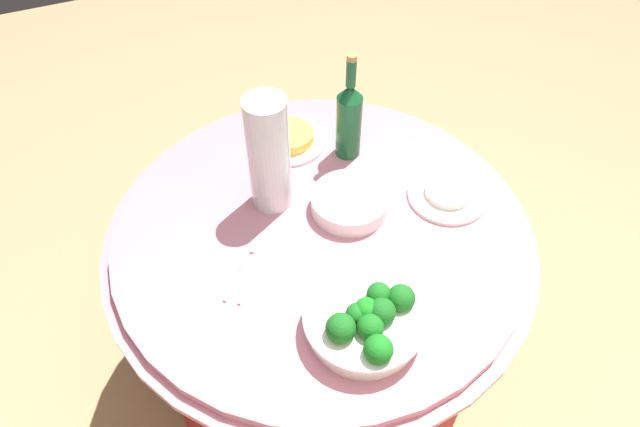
{
  "coord_description": "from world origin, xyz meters",
  "views": [
    {
      "loc": [
        0.4,
        0.94,
        1.93
      ],
      "look_at": [
        0.0,
        0.0,
        0.79
      ],
      "focal_mm": 33.03,
      "sensor_mm": 36.0,
      "label": 1
    }
  ],
  "objects_px": {
    "label_placard_front": "(355,117)",
    "wine_bottle": "(349,118)",
    "food_plate_rice": "(447,194)",
    "serving_tongs": "(243,274)",
    "food_plate_fried_egg": "(289,138)",
    "decorative_fruit_vase": "(269,161)",
    "plate_stack": "(349,202)",
    "broccoli_bowl": "(367,320)"
  },
  "relations": [
    {
      "from": "wine_bottle",
      "to": "serving_tongs",
      "type": "bearing_deg",
      "value": 35.73
    },
    {
      "from": "decorative_fruit_vase",
      "to": "label_placard_front",
      "type": "bearing_deg",
      "value": -149.53
    },
    {
      "from": "food_plate_fried_egg",
      "to": "label_placard_front",
      "type": "height_order",
      "value": "label_placard_front"
    },
    {
      "from": "decorative_fruit_vase",
      "to": "food_plate_fried_egg",
      "type": "relative_size",
      "value": 1.55
    },
    {
      "from": "decorative_fruit_vase",
      "to": "label_placard_front",
      "type": "distance_m",
      "value": 0.42
    },
    {
      "from": "plate_stack",
      "to": "serving_tongs",
      "type": "height_order",
      "value": "plate_stack"
    },
    {
      "from": "decorative_fruit_vase",
      "to": "food_plate_fried_egg",
      "type": "distance_m",
      "value": 0.28
    },
    {
      "from": "food_plate_rice",
      "to": "wine_bottle",
      "type": "bearing_deg",
      "value": -57.31
    },
    {
      "from": "food_plate_rice",
      "to": "label_placard_front",
      "type": "xyz_separation_m",
      "value": [
        0.1,
        -0.38,
        0.02
      ]
    },
    {
      "from": "decorative_fruit_vase",
      "to": "label_placard_front",
      "type": "height_order",
      "value": "decorative_fruit_vase"
    },
    {
      "from": "broccoli_bowl",
      "to": "wine_bottle",
      "type": "bearing_deg",
      "value": -110.97
    },
    {
      "from": "serving_tongs",
      "to": "food_plate_rice",
      "type": "bearing_deg",
      "value": -177.03
    },
    {
      "from": "wine_bottle",
      "to": "decorative_fruit_vase",
      "type": "distance_m",
      "value": 0.29
    },
    {
      "from": "food_plate_rice",
      "to": "plate_stack",
      "type": "bearing_deg",
      "value": -13.83
    },
    {
      "from": "decorative_fruit_vase",
      "to": "food_plate_fried_egg",
      "type": "bearing_deg",
      "value": -122.31
    },
    {
      "from": "wine_bottle",
      "to": "food_plate_fried_egg",
      "type": "distance_m",
      "value": 0.21
    },
    {
      "from": "serving_tongs",
      "to": "label_placard_front",
      "type": "bearing_deg",
      "value": -140.39
    },
    {
      "from": "wine_bottle",
      "to": "label_placard_front",
      "type": "distance_m",
      "value": 0.16
    },
    {
      "from": "food_plate_rice",
      "to": "food_plate_fried_egg",
      "type": "distance_m",
      "value": 0.5
    },
    {
      "from": "serving_tongs",
      "to": "decorative_fruit_vase",
      "type": "bearing_deg",
      "value": -126.12
    },
    {
      "from": "serving_tongs",
      "to": "food_plate_rice",
      "type": "height_order",
      "value": "food_plate_rice"
    },
    {
      "from": "plate_stack",
      "to": "decorative_fruit_vase",
      "type": "bearing_deg",
      "value": -31.87
    },
    {
      "from": "plate_stack",
      "to": "food_plate_rice",
      "type": "xyz_separation_m",
      "value": [
        -0.27,
        0.07,
        -0.01
      ]
    },
    {
      "from": "wine_bottle",
      "to": "food_plate_fried_egg",
      "type": "height_order",
      "value": "wine_bottle"
    },
    {
      "from": "broccoli_bowl",
      "to": "label_placard_front",
      "type": "height_order",
      "value": "broccoli_bowl"
    },
    {
      "from": "label_placard_front",
      "to": "wine_bottle",
      "type": "bearing_deg",
      "value": 55.31
    },
    {
      "from": "broccoli_bowl",
      "to": "plate_stack",
      "type": "bearing_deg",
      "value": -109.32
    },
    {
      "from": "plate_stack",
      "to": "wine_bottle",
      "type": "xyz_separation_m",
      "value": [
        -0.09,
        -0.21,
        0.1
      ]
    },
    {
      "from": "decorative_fruit_vase",
      "to": "food_plate_rice",
      "type": "distance_m",
      "value": 0.5
    },
    {
      "from": "food_plate_fried_egg",
      "to": "serving_tongs",
      "type": "bearing_deg",
      "value": 55.72
    },
    {
      "from": "serving_tongs",
      "to": "food_plate_fried_egg",
      "type": "xyz_separation_m",
      "value": [
        -0.28,
        -0.42,
        0.01
      ]
    },
    {
      "from": "decorative_fruit_vase",
      "to": "food_plate_rice",
      "type": "height_order",
      "value": "decorative_fruit_vase"
    },
    {
      "from": "plate_stack",
      "to": "broccoli_bowl",
      "type": "bearing_deg",
      "value": 70.68
    },
    {
      "from": "plate_stack",
      "to": "food_plate_fried_egg",
      "type": "xyz_separation_m",
      "value": [
        0.05,
        -0.32,
        -0.01
      ]
    },
    {
      "from": "serving_tongs",
      "to": "food_plate_fried_egg",
      "type": "distance_m",
      "value": 0.5
    },
    {
      "from": "broccoli_bowl",
      "to": "food_plate_rice",
      "type": "distance_m",
      "value": 0.5
    },
    {
      "from": "wine_bottle",
      "to": "food_plate_fried_egg",
      "type": "bearing_deg",
      "value": -37.0
    },
    {
      "from": "broccoli_bowl",
      "to": "decorative_fruit_vase",
      "type": "height_order",
      "value": "decorative_fruit_vase"
    },
    {
      "from": "plate_stack",
      "to": "wine_bottle",
      "type": "relative_size",
      "value": 0.62
    },
    {
      "from": "broccoli_bowl",
      "to": "wine_bottle",
      "type": "distance_m",
      "value": 0.62
    },
    {
      "from": "plate_stack",
      "to": "food_plate_rice",
      "type": "relative_size",
      "value": 0.95
    },
    {
      "from": "broccoli_bowl",
      "to": "wine_bottle",
      "type": "xyz_separation_m",
      "value": [
        -0.22,
        -0.57,
        0.08
      ]
    }
  ]
}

